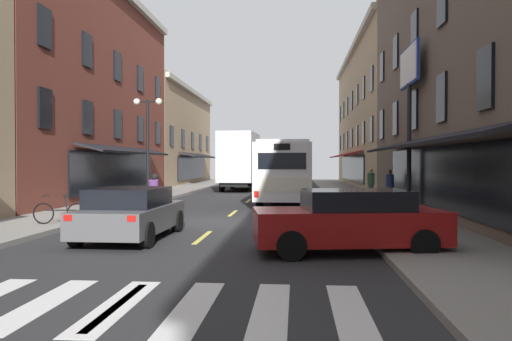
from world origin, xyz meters
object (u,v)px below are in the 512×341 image
at_px(transit_bus, 287,170).
at_px(sedan_near, 350,221).
at_px(sedan_mid, 131,213).
at_px(pedestrian_mid, 371,184).
at_px(billboard_sign, 409,85).
at_px(sedan_far, 250,177).
at_px(bicycle_near, 60,212).
at_px(motorcycle_rider, 155,200).
at_px(street_lamp_twin, 148,144).
at_px(pedestrian_near, 390,186).
at_px(box_truck, 241,162).

bearing_deg(transit_bus, sedan_near, -83.80).
relative_size(sedan_near, sedan_mid, 1.04).
bearing_deg(sedan_mid, pedestrian_mid, 57.06).
height_order(billboard_sign, sedan_far, billboard_sign).
bearing_deg(bicycle_near, transit_bus, 61.53).
bearing_deg(bicycle_near, pedestrian_mid, 44.22).
relative_size(transit_bus, sedan_far, 2.94).
bearing_deg(bicycle_near, motorcycle_rider, 48.57).
bearing_deg(street_lamp_twin, sedan_far, 82.44).
bearing_deg(street_lamp_twin, pedestrian_mid, 10.17).
distance_m(billboard_sign, pedestrian_near, 5.22).
distance_m(motorcycle_rider, pedestrian_near, 11.14).
xyz_separation_m(pedestrian_mid, street_lamp_twin, (-11.02, -1.98, 1.97)).
xyz_separation_m(box_truck, bicycle_near, (-3.24, -21.51, -1.63)).
height_order(box_truck, sedan_near, box_truck).
height_order(billboard_sign, pedestrian_near, billboard_sign).
distance_m(pedestrian_mid, street_lamp_twin, 11.37).
height_order(billboard_sign, sedan_mid, billboard_sign).
bearing_deg(sedan_far, pedestrian_near, -68.84).
xyz_separation_m(box_truck, pedestrian_mid, (7.87, -10.70, -1.16)).
height_order(sedan_mid, sedan_far, sedan_far).
distance_m(motorcycle_rider, bicycle_near, 3.41).
distance_m(sedan_mid, pedestrian_mid, 15.12).
xyz_separation_m(motorcycle_rider, street_lamp_twin, (-2.16, 6.28, 2.23)).
distance_m(sedan_far, pedestrian_mid, 21.61).
xyz_separation_m(sedan_far, street_lamp_twin, (-2.92, -22.01, 2.20)).
bearing_deg(billboard_sign, motorcycle_rider, -163.45).
bearing_deg(pedestrian_near, bicycle_near, 36.73).
bearing_deg(motorcycle_rider, street_lamp_twin, 108.99).
distance_m(sedan_near, street_lamp_twin, 15.07).
relative_size(box_truck, pedestrian_mid, 4.80).
height_order(motorcycle_rider, street_lamp_twin, street_lamp_twin).
relative_size(billboard_sign, bicycle_near, 3.83).
bearing_deg(billboard_sign, sedan_mid, -140.81).
bearing_deg(transit_bus, sedan_mid, -105.15).
bearing_deg(transit_bus, motorcycle_rider, -114.48).
xyz_separation_m(sedan_far, pedestrian_mid, (8.10, -20.03, 0.23)).
height_order(billboard_sign, pedestrian_mid, billboard_sign).
bearing_deg(box_truck, bicycle_near, -98.57).
distance_m(bicycle_near, pedestrian_near, 14.45).
xyz_separation_m(billboard_sign, box_truck, (-8.56, 16.12, -3.00)).
bearing_deg(street_lamp_twin, billboard_sign, -16.39).
bearing_deg(sedan_mid, sedan_near, -15.64).
bearing_deg(pedestrian_mid, street_lamp_twin, 42.87).
bearing_deg(transit_bus, sedan_far, 101.66).
relative_size(sedan_mid, bicycle_near, 2.50).
relative_size(sedan_mid, motorcycle_rider, 2.07).
xyz_separation_m(transit_bus, sedan_far, (-3.78, 18.32, -0.88)).
bearing_deg(transit_bus, street_lamp_twin, -151.20).
distance_m(sedan_near, pedestrian_mid, 14.50).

